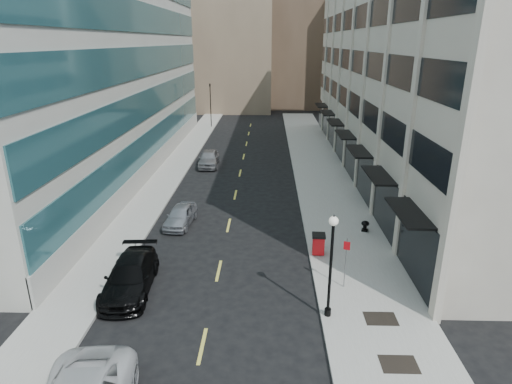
# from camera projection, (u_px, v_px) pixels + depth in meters

# --- Properties ---
(ground) EXTENTS (160.00, 160.00, 0.00)m
(ground) POSITION_uv_depth(u_px,v_px,m) (194.00, 383.00, 15.41)
(ground) COLOR black
(ground) RESTS_ON ground
(sidewalk_right) EXTENTS (5.00, 80.00, 0.15)m
(sidewalk_right) POSITION_uv_depth(u_px,v_px,m) (329.00, 195.00, 34.03)
(sidewalk_right) COLOR #9B988D
(sidewalk_right) RESTS_ON ground
(sidewalk_left) EXTENTS (3.00, 80.00, 0.15)m
(sidewalk_left) POSITION_uv_depth(u_px,v_px,m) (155.00, 193.00, 34.40)
(sidewalk_left) COLOR #9B988D
(sidewalk_left) RESTS_ON ground
(building_right) EXTENTS (15.30, 46.50, 18.25)m
(building_right) POSITION_uv_depth(u_px,v_px,m) (433.00, 73.00, 37.38)
(building_right) COLOR beige
(building_right) RESTS_ON ground
(building_left) EXTENTS (16.14, 46.00, 20.00)m
(building_left) POSITION_uv_depth(u_px,v_px,m) (60.00, 61.00, 37.94)
(building_left) COLOR beige
(building_left) RESTS_ON ground
(skyline_tan_near) EXTENTS (14.00, 18.00, 28.00)m
(skyline_tan_near) POSITION_uv_depth(u_px,v_px,m) (232.00, 27.00, 74.91)
(skyline_tan_near) COLOR #857057
(skyline_tan_near) RESTS_ON ground
(skyline_brown) EXTENTS (12.00, 16.00, 34.00)m
(skyline_brown) POSITION_uv_depth(u_px,v_px,m) (299.00, 10.00, 77.35)
(skyline_brown) COLOR brown
(skyline_brown) RESTS_ON ground
(skyline_tan_far) EXTENTS (12.00, 14.00, 22.00)m
(skyline_tan_far) POSITION_uv_depth(u_px,v_px,m) (186.00, 44.00, 85.60)
(skyline_tan_far) COLOR #857057
(skyline_tan_far) RESTS_ON ground
(skyline_stone) EXTENTS (10.00, 14.00, 20.00)m
(skyline_stone) POSITION_uv_depth(u_px,v_px,m) (358.00, 51.00, 73.77)
(skyline_stone) COLOR beige
(skyline_stone) RESTS_ON ground
(grate_mid) EXTENTS (1.40, 1.00, 0.01)m
(grate_mid) POSITION_uv_depth(u_px,v_px,m) (399.00, 364.00, 16.09)
(grate_mid) COLOR black
(grate_mid) RESTS_ON sidewalk_right
(grate_far) EXTENTS (1.40, 1.00, 0.01)m
(grate_far) POSITION_uv_depth(u_px,v_px,m) (381.00, 319.00, 18.73)
(grate_far) COLOR black
(grate_far) RESTS_ON sidewalk_right
(road_centerline) EXTENTS (0.15, 68.20, 0.01)m
(road_centerline) POSITION_uv_depth(u_px,v_px,m) (232.00, 209.00, 31.42)
(road_centerline) COLOR #D8CC4C
(road_centerline) RESTS_ON ground
(traffic_signal) EXTENTS (0.66, 0.66, 6.98)m
(traffic_signal) POSITION_uv_depth(u_px,v_px,m) (210.00, 86.00, 58.87)
(traffic_signal) COLOR black
(traffic_signal) RESTS_ON ground
(car_black_pickup) EXTENTS (2.51, 5.44, 1.54)m
(car_black_pickup) POSITION_uv_depth(u_px,v_px,m) (130.00, 276.00, 20.92)
(car_black_pickup) COLOR black
(car_black_pickup) RESTS_ON ground
(car_silver_sedan) EXTENTS (1.95, 4.03, 1.33)m
(car_silver_sedan) POSITION_uv_depth(u_px,v_px,m) (181.00, 216.00, 28.46)
(car_silver_sedan) COLOR #9C9FA5
(car_silver_sedan) RESTS_ON ground
(car_grey_sedan) EXTENTS (2.01, 4.67, 1.57)m
(car_grey_sedan) POSITION_uv_depth(u_px,v_px,m) (209.00, 158.00, 41.86)
(car_grey_sedan) COLOR gray
(car_grey_sedan) RESTS_ON ground
(trash_bin) EXTENTS (0.79, 0.86, 1.21)m
(trash_bin) POSITION_uv_depth(u_px,v_px,m) (318.00, 243.00, 24.25)
(trash_bin) COLOR red
(trash_bin) RESTS_ON sidewalk_right
(lamppost) EXTENTS (0.40, 0.40, 4.86)m
(lamppost) POSITION_uv_depth(u_px,v_px,m) (331.00, 258.00, 18.03)
(lamppost) COLOR black
(lamppost) RESTS_ON sidewalk_right
(sign_post) EXTENTS (0.30, 0.14, 2.65)m
(sign_post) POSITION_uv_depth(u_px,v_px,m) (346.00, 256.00, 20.61)
(sign_post) COLOR slate
(sign_post) RESTS_ON sidewalk_right
(urn_planter) EXTENTS (0.50, 0.50, 0.69)m
(urn_planter) POSITION_uv_depth(u_px,v_px,m) (365.00, 225.00, 27.25)
(urn_planter) COLOR black
(urn_planter) RESTS_ON sidewalk_right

